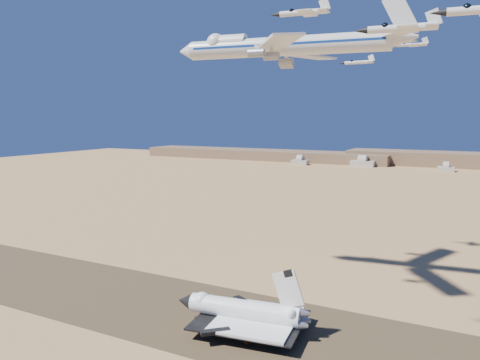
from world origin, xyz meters
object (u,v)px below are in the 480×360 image
at_px(chase_jet_b, 400,28).
at_px(crew_a, 251,338).
at_px(crew_c, 259,342).
at_px(chase_jet_f, 411,45).
at_px(shuttle, 243,312).
at_px(carrier_747, 278,46).
at_px(chase_jet_e, 358,62).
at_px(chase_jet_a, 302,12).
at_px(crew_b, 247,343).

bearing_deg(chase_jet_b, crew_a, 153.62).
distance_m(crew_c, chase_jet_f, 143.80).
xyz_separation_m(chase_jet_b, chase_jet_f, (-14.64, 120.41, 13.58)).
height_order(shuttle, carrier_747, carrier_747).
relative_size(shuttle, crew_a, 22.48).
distance_m(carrier_747, chase_jet_f, 69.85).
distance_m(shuttle, chase_jet_e, 123.20).
height_order(crew_a, chase_jet_a, chase_jet_a).
height_order(shuttle, crew_b, shuttle).
bearing_deg(chase_jet_a, chase_jet_b, -31.90).
bearing_deg(carrier_747, crew_a, -82.43).
bearing_deg(chase_jet_e, crew_b, -91.76).
relative_size(shuttle, crew_c, 23.70).
distance_m(carrier_747, chase_jet_a, 56.39).
distance_m(shuttle, crew_c, 11.86).
bearing_deg(carrier_747, chase_jet_b, -56.79).
height_order(crew_c, chase_jet_e, chase_jet_e).
distance_m(crew_a, chase_jet_f, 143.54).
relative_size(chase_jet_a, chase_jet_b, 0.90).
height_order(chase_jet_b, chase_jet_f, chase_jet_f).
xyz_separation_m(crew_a, chase_jet_b, (40.11, -15.16, 80.63)).
bearing_deg(crew_c, crew_a, 4.78).
bearing_deg(shuttle, carrier_747, 92.03).
distance_m(carrier_747, crew_a, 100.76).
bearing_deg(chase_jet_a, chase_jet_f, 78.88).
relative_size(shuttle, carrier_747, 0.48).
bearing_deg(crew_a, chase_jet_b, -104.46).
bearing_deg(crew_a, chase_jet_e, 3.35).
distance_m(crew_a, chase_jet_e, 130.17).
bearing_deg(crew_a, chase_jet_a, -94.21).
relative_size(crew_c, chase_jet_e, 0.11).
height_order(chase_jet_b, chase_jet_e, chase_jet_e).
bearing_deg(chase_jet_f, chase_jet_a, -106.72).
relative_size(shuttle, chase_jet_a, 2.82).
bearing_deg(shuttle, chase_jet_a, -29.96).
height_order(crew_b, chase_jet_a, chase_jet_a).
xyz_separation_m(crew_a, crew_b, (0.32, -3.13, -0.03)).
relative_size(crew_c, chase_jet_b, 0.11).
height_order(carrier_747, chase_jet_e, carrier_747).
relative_size(shuttle, chase_jet_e, 2.68).
relative_size(chase_jet_e, chase_jet_f, 1.00).
xyz_separation_m(crew_b, chase_jet_f, (25.15, 108.39, 94.24)).
distance_m(chase_jet_a, chase_jet_e, 100.01).
bearing_deg(crew_b, chase_jet_e, -26.08).
height_order(shuttle, chase_jet_f, chase_jet_f).
relative_size(crew_a, chase_jet_f, 0.12).
bearing_deg(chase_jet_a, shuttle, 151.79).
distance_m(carrier_747, chase_jet_b, 81.28).
distance_m(carrier_747, crew_c, 101.74).
bearing_deg(chase_jet_f, carrier_747, -133.87).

